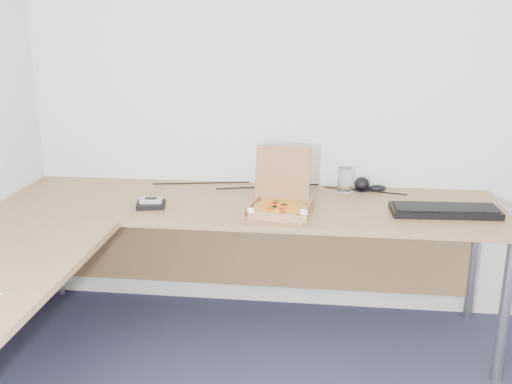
# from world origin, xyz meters

# --- Properties ---
(room_shell) EXTENTS (3.50, 3.50, 2.50)m
(room_shell) POSITION_xyz_m (0.00, 0.00, 1.25)
(room_shell) COLOR silver
(room_shell) RESTS_ON ground
(desk) EXTENTS (2.50, 2.20, 0.73)m
(desk) POSITION_xyz_m (-0.82, 0.97, 0.70)
(desk) COLOR olive
(desk) RESTS_ON ground
(pizza_box) EXTENTS (0.28, 0.32, 0.28)m
(pizza_box) POSITION_xyz_m (-0.33, 1.28, 0.76)
(pizza_box) COLOR #A26F46
(pizza_box) RESTS_ON desk
(drinking_glass) EXTENTS (0.07, 0.07, 0.13)m
(drinking_glass) POSITION_xyz_m (-0.02, 1.64, 0.79)
(drinking_glass) COLOR silver
(drinking_glass) RESTS_ON desk
(keyboard) EXTENTS (0.51, 0.20, 0.03)m
(keyboard) POSITION_xyz_m (0.44, 1.33, 0.75)
(keyboard) COLOR black
(keyboard) RESTS_ON desk
(mouse) EXTENTS (0.11, 0.09, 0.03)m
(mouse) POSITION_xyz_m (0.15, 1.67, 0.75)
(mouse) COLOR black
(mouse) RESTS_ON desk
(wallet) EXTENTS (0.16, 0.14, 0.02)m
(wallet) POSITION_xyz_m (-0.97, 1.26, 0.74)
(wallet) COLOR black
(wallet) RESTS_ON desk
(phone) EXTENTS (0.11, 0.07, 0.02)m
(phone) POSITION_xyz_m (-0.97, 1.26, 0.76)
(phone) COLOR #B2B5BA
(phone) RESTS_ON wallet
(dome_speaker) EXTENTS (0.09, 0.09, 0.08)m
(dome_speaker) POSITION_xyz_m (0.07, 1.68, 0.77)
(dome_speaker) COLOR black
(dome_speaker) RESTS_ON desk
(cable_bundle) EXTENTS (0.67, 0.14, 0.01)m
(cable_bundle) POSITION_xyz_m (-0.41, 1.68, 0.73)
(cable_bundle) COLOR black
(cable_bundle) RESTS_ON desk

